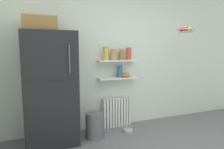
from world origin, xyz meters
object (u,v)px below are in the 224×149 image
at_px(vase, 120,72).
at_px(pet_food_bowl, 128,131).
at_px(radiator, 117,112).
at_px(shelf_bowl, 126,75).
at_px(trash_bin, 95,125).
at_px(storage_jar_3, 129,53).
at_px(storage_jar_1, 114,55).
at_px(storage_jar_2, 121,55).
at_px(hanging_fruit_basket, 186,30).
at_px(refrigerator, 50,86).
at_px(storage_jar_0, 106,54).

height_order(vase, pet_food_bowl, vase).
height_order(radiator, vase, vase).
distance_m(shelf_bowl, trash_bin, 1.09).
bearing_deg(storage_jar_3, storage_jar_1, -180.00).
distance_m(storage_jar_2, vase, 0.32).
bearing_deg(radiator, shelf_bowl, -10.28).
xyz_separation_m(shelf_bowl, trash_bin, (-0.70, -0.30, -0.78)).
height_order(storage_jar_3, pet_food_bowl, storage_jar_3).
bearing_deg(storage_jar_1, radiator, 21.58).
relative_size(shelf_bowl, pet_food_bowl, 1.10).
height_order(shelf_bowl, pet_food_bowl, shelf_bowl).
height_order(storage_jar_3, trash_bin, storage_jar_3).
bearing_deg(shelf_bowl, radiator, 169.72).
distance_m(storage_jar_2, hanging_fruit_basket, 1.23).
bearing_deg(pet_food_bowl, hanging_fruit_basket, -10.13).
xyz_separation_m(refrigerator, trash_bin, (0.68, -0.09, -0.70)).
height_order(trash_bin, hanging_fruit_basket, hanging_fruit_basket).
relative_size(refrigerator, storage_jar_3, 8.24).
xyz_separation_m(vase, hanging_fruit_basket, (1.07, -0.48, 0.75)).
relative_size(storage_jar_1, storage_jar_2, 0.99).
relative_size(radiator, storage_jar_0, 2.39).
bearing_deg(shelf_bowl, refrigerator, -171.53).
xyz_separation_m(storage_jar_1, trash_bin, (-0.46, -0.30, -1.16)).
bearing_deg(storage_jar_2, vase, 180.00).
bearing_deg(storage_jar_3, refrigerator, -171.89).
bearing_deg(storage_jar_3, radiator, 172.49).
xyz_separation_m(shelf_bowl, hanging_fruit_basket, (0.95, -0.48, 0.82)).
distance_m(refrigerator, radiator, 1.39).
xyz_separation_m(refrigerator, vase, (1.27, 0.21, 0.14)).
distance_m(storage_jar_2, pet_food_bowl, 1.38).
bearing_deg(storage_jar_3, storage_jar_0, 180.00).
bearing_deg(shelf_bowl, hanging_fruit_basket, -26.80).
xyz_separation_m(radiator, vase, (0.05, -0.03, 0.77)).
relative_size(storage_jar_0, pet_food_bowl, 1.42).
bearing_deg(storage_jar_3, pet_food_bowl, -115.26).
xyz_separation_m(pet_food_bowl, hanging_fruit_basket, (1.03, -0.18, 1.79)).
distance_m(vase, shelf_bowl, 0.13).
height_order(radiator, storage_jar_3, storage_jar_3).
distance_m(refrigerator, storage_jar_2, 1.39).
bearing_deg(pet_food_bowl, storage_jar_3, 64.74).
bearing_deg(radiator, storage_jar_2, -21.58).
relative_size(storage_jar_2, hanging_fruit_basket, 0.60).
xyz_separation_m(refrigerator, storage_jar_1, (1.14, 0.21, 0.46)).
relative_size(storage_jar_0, trash_bin, 0.55).
bearing_deg(trash_bin, storage_jar_1, 32.70).
distance_m(storage_jar_1, storage_jar_2, 0.15).
relative_size(trash_bin, pet_food_bowl, 2.58).
relative_size(storage_jar_3, vase, 1.11).
bearing_deg(hanging_fruit_basket, storage_jar_3, 151.62).
bearing_deg(storage_jar_2, hanging_fruit_basket, -24.79).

